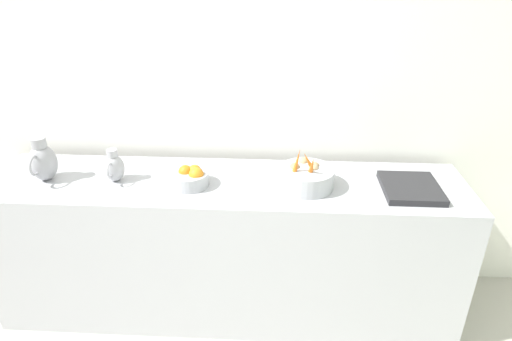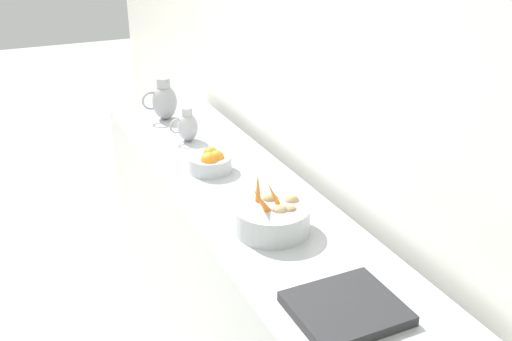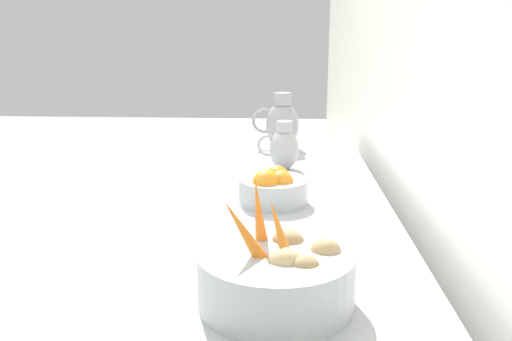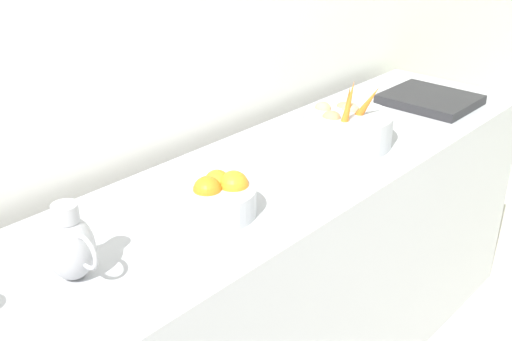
# 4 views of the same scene
# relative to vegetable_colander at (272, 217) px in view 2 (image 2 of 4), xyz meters

# --- Properties ---
(tile_wall_left) EXTENTS (0.10, 8.12, 3.00)m
(tile_wall_left) POSITION_rel_vegetable_colander_xyz_m (-0.45, 0.05, 0.54)
(tile_wall_left) COLOR white
(tile_wall_left) RESTS_ON ground_plane
(prep_counter) EXTENTS (0.61, 2.71, 0.90)m
(prep_counter) POSITION_rel_vegetable_colander_xyz_m (-0.03, -0.45, -0.51)
(prep_counter) COLOR #ADAFB5
(prep_counter) RESTS_ON ground_plane
(vegetable_colander) EXTENTS (0.30, 0.30, 0.25)m
(vegetable_colander) POSITION_rel_vegetable_colander_xyz_m (0.00, 0.00, 0.00)
(vegetable_colander) COLOR #ADAFB5
(vegetable_colander) RESTS_ON prep_counter
(orange_bowl) EXTENTS (0.21, 0.21, 0.12)m
(orange_bowl) POSITION_rel_vegetable_colander_xyz_m (0.02, -0.63, -0.01)
(orange_bowl) COLOR #ADAFB5
(orange_bowl) RESTS_ON prep_counter
(metal_pitcher_tall) EXTENTS (0.21, 0.15, 0.25)m
(metal_pitcher_tall) POSITION_rel_vegetable_colander_xyz_m (0.00, -1.46, 0.05)
(metal_pitcher_tall) COLOR #939399
(metal_pitcher_tall) RESTS_ON prep_counter
(metal_pitcher_short) EXTENTS (0.16, 0.11, 0.19)m
(metal_pitcher_short) POSITION_rel_vegetable_colander_xyz_m (-0.01, -1.07, 0.03)
(metal_pitcher_short) COLOR #A3A3A8
(metal_pitcher_short) RESTS_ON prep_counter
(counter_sink_basin) EXTENTS (0.34, 0.30, 0.04)m
(counter_sink_basin) POSITION_rel_vegetable_colander_xyz_m (0.02, 0.56, -0.04)
(counter_sink_basin) COLOR #232326
(counter_sink_basin) RESTS_ON prep_counter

